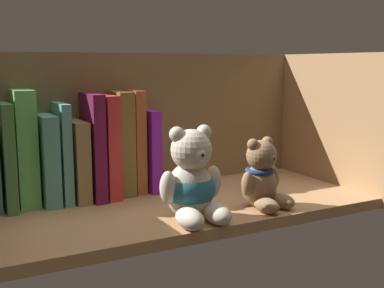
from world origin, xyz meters
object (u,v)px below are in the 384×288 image
(book_3, at_px, (24,148))
(book_5, at_px, (60,152))
(book_7, at_px, (89,145))
(book_9, at_px, (119,142))
(teddy_bear_smaller, at_px, (262,178))
(book_8, at_px, (104,145))
(book_11, at_px, (146,149))
(book_6, at_px, (75,159))
(pillar_candle, at_px, (263,176))
(book_10, at_px, (134,141))
(book_4, at_px, (45,158))
(book_2, at_px, (5,155))
(teddy_bear_larger, at_px, (192,183))

(book_3, height_order, book_5, book_3)
(book_7, bearing_deg, book_9, 0.00)
(book_3, bearing_deg, book_5, 0.00)
(book_7, bearing_deg, teddy_bear_smaller, -41.52)
(book_5, xyz_separation_m, book_8, (0.09, 0.00, 0.01))
(teddy_bear_smaller, bearing_deg, book_11, 120.84)
(book_6, bearing_deg, pillar_candle, -18.56)
(book_6, bearing_deg, book_10, 0.00)
(book_4, distance_m, book_10, 0.18)
(book_11, height_order, pillar_candle, book_11)
(book_2, relative_size, book_5, 1.02)
(book_2, distance_m, book_11, 0.27)
(teddy_bear_larger, xyz_separation_m, teddy_bear_smaller, (0.15, 0.00, -0.01))
(book_4, relative_size, book_5, 0.89)
(book_4, xyz_separation_m, pillar_candle, (0.41, -0.12, -0.06))
(book_5, height_order, book_10, book_10)
(book_6, relative_size, book_7, 0.75)
(book_3, bearing_deg, teddy_bear_larger, -44.89)
(book_8, bearing_deg, teddy_bear_larger, -71.32)
(book_5, relative_size, book_8, 0.94)
(book_10, bearing_deg, book_5, 180.00)
(book_5, height_order, pillar_candle, book_5)
(book_7, xyz_separation_m, book_11, (0.12, 0.00, -0.02))
(book_6, distance_m, teddy_bear_smaller, 0.36)
(book_11, bearing_deg, teddy_bear_smaller, -59.16)
(book_2, height_order, pillar_candle, book_2)
(pillar_candle, bearing_deg, book_9, 155.77)
(book_2, bearing_deg, book_3, 0.00)
(book_6, relative_size, teddy_bear_larger, 0.96)
(book_4, height_order, book_8, book_8)
(book_5, relative_size, book_9, 0.91)
(book_3, xyz_separation_m, book_9, (0.18, 0.00, -0.00))
(book_8, bearing_deg, book_10, 0.00)
(book_4, height_order, book_10, book_10)
(book_2, height_order, book_4, book_2)
(book_7, distance_m, pillar_candle, 0.36)
(book_5, xyz_separation_m, book_11, (0.17, 0.00, -0.01))
(book_2, xyz_separation_m, book_10, (0.25, 0.00, 0.01))
(book_6, height_order, book_10, book_10)
(book_4, xyz_separation_m, book_10, (0.18, 0.00, 0.02))
(book_11, bearing_deg, pillar_candle, -29.80)
(book_2, xyz_separation_m, pillar_candle, (0.48, -0.12, -0.07))
(book_3, bearing_deg, teddy_bear_smaller, -30.81)
(book_3, xyz_separation_m, book_5, (0.07, 0.00, -0.01))
(book_10, distance_m, book_11, 0.03)
(book_5, relative_size, book_11, 1.13)
(book_10, bearing_deg, book_9, 180.00)
(pillar_candle, bearing_deg, book_3, 165.06)
(teddy_bear_smaller, relative_size, pillar_candle, 2.30)
(book_2, height_order, book_9, book_9)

